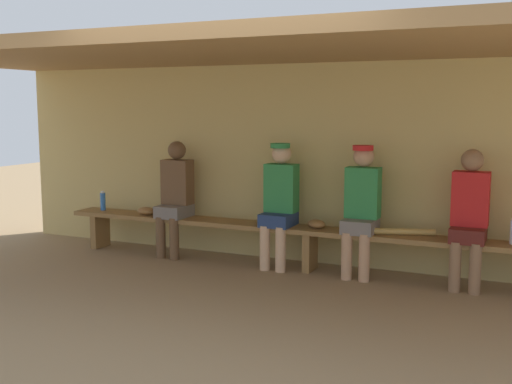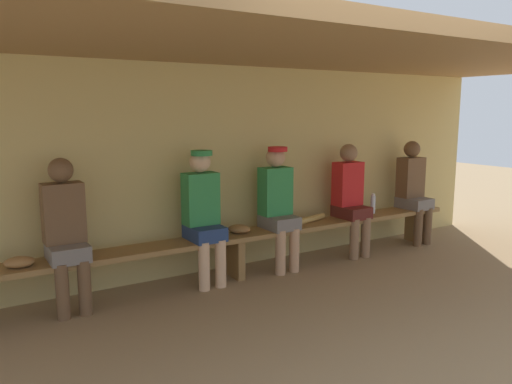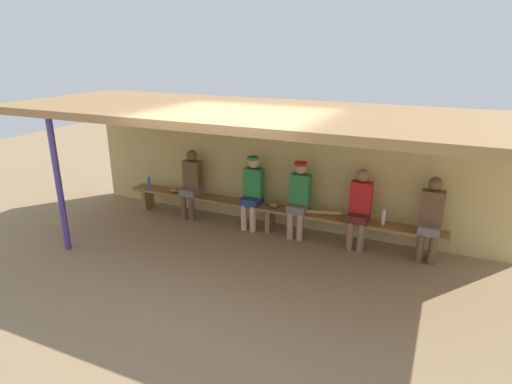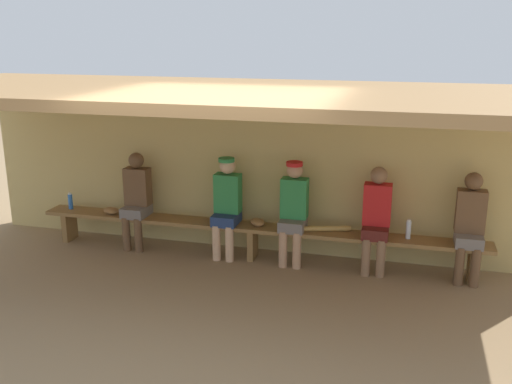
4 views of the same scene
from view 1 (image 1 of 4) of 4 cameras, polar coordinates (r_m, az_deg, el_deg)
The scene contains 12 objects.
ground_plane at distance 5.38m, azimuth -0.65°, elevation -11.02°, with size 24.00×24.00×0.00m, color #937754.
back_wall at distance 6.98m, azimuth 6.24°, elevation 2.54°, with size 8.00×0.20×2.20m, color tan.
dugout_roof at distance 5.76m, azimuth 2.32°, elevation 13.03°, with size 8.00×2.80×0.12m, color #9E7547.
bench at distance 6.67m, azimuth 4.96°, elevation -3.89°, with size 6.00×0.36×0.46m.
player_leftmost at distance 6.73m, azimuth 2.14°, elevation -0.65°, with size 0.34×0.42×1.34m.
player_in_red at distance 7.32m, azimuth -7.37°, elevation -0.16°, with size 0.34×0.42×1.34m.
player_in_white at distance 6.45m, azimuth 9.55°, elevation -1.12°, with size 0.34×0.42×1.34m.
player_middle at distance 6.28m, azimuth 18.83°, elevation -1.84°, with size 0.34×0.42×1.34m.
water_bottle_orange at distance 7.96m, azimuth -13.76°, elevation -0.81°, with size 0.06×0.06×0.24m.
baseball_glove_worn at distance 6.64m, azimuth 5.53°, elevation -2.90°, with size 0.24×0.17×0.09m, color olive.
baseball_glove_tan at distance 7.53m, azimuth -9.95°, elevation -1.71°, with size 0.24×0.17×0.09m, color olive.
baseball_bat at distance 6.42m, azimuth 12.29°, elevation -3.53°, with size 0.07×0.07×0.84m, color tan.
Camera 1 is at (2.14, -4.62, 1.74)m, focal length 43.98 mm.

